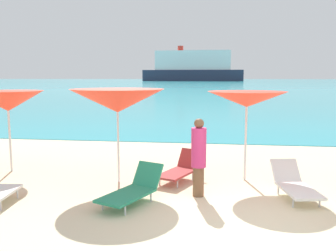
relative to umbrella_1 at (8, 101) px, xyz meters
name	(u,v)px	position (x,y,z in m)	size (l,w,h in m)	color
ground_plane	(231,138)	(6.06, 7.05, -2.03)	(50.00, 100.00, 0.30)	beige
ocean_water	(220,81)	(6.06, 224.77, -1.87)	(650.00, 440.00, 0.02)	#2DADBC
umbrella_1	(8,101)	(0.00, 0.00, 0.00)	(1.89, 1.89, 2.15)	silver
umbrella_2	(117,101)	(3.13, -0.61, 0.07)	(2.31, 2.31, 2.23)	silver
umbrella_3	(247,99)	(6.14, 0.01, 0.09)	(1.94, 1.94, 2.17)	silver
lounge_chair_2	(294,184)	(7.08, -1.16, -1.60)	(0.89, 1.65, 0.67)	white
lounge_chair_4	(180,169)	(4.57, -0.27, -1.59)	(1.05, 1.52, 0.69)	#A53333
lounge_chair_6	(133,189)	(3.81, -1.99, -1.59)	(1.17, 1.64, 0.71)	#268C66
beachgoer_4	(199,155)	(5.08, -1.37, -1.00)	(0.31, 0.31, 1.66)	brown
cruise_ship	(193,68)	(-10.70, 220.10, 6.42)	(62.29, 11.66, 21.66)	#262D47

